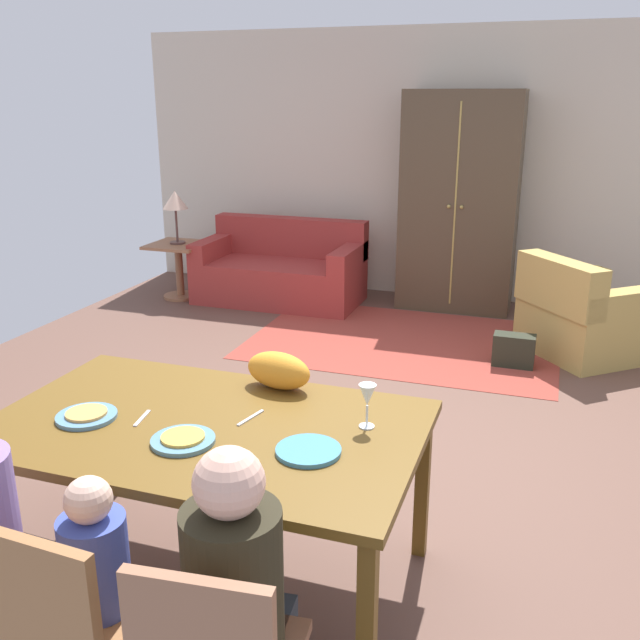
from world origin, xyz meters
name	(u,v)px	position (x,y,z in m)	size (l,w,h in m)	color
ground_plane	(362,411)	(0.00, 0.42, -0.01)	(6.61, 6.05, 0.02)	brown
back_wall	(445,167)	(0.00, 3.50, 1.35)	(6.61, 0.10, 2.70)	beige
dining_table	(206,437)	(-0.15, -1.48, 0.69)	(1.78, 1.08, 0.76)	brown
plate_near_man	(87,416)	(-0.64, -1.60, 0.77)	(0.25, 0.25, 0.02)	#5584A5
pizza_near_man	(86,413)	(-0.64, -1.60, 0.78)	(0.17, 0.17, 0.01)	gold
plate_near_child	(183,440)	(-0.15, -1.66, 0.77)	(0.25, 0.25, 0.02)	teal
pizza_near_child	(183,437)	(-0.15, -1.66, 0.78)	(0.17, 0.17, 0.01)	gold
plate_near_woman	(308,451)	(0.34, -1.58, 0.77)	(0.25, 0.25, 0.02)	teal
wine_glass	(367,397)	(0.49, -1.30, 0.89)	(0.07, 0.07, 0.19)	silver
fork	(142,418)	(-0.42, -1.53, 0.76)	(0.02, 0.15, 0.01)	silver
knife	(251,418)	(0.01, -1.38, 0.76)	(0.01, 0.17, 0.01)	silver
dining_chair_child	(70,625)	(-0.15, -2.38, 0.49)	(0.44, 0.44, 0.87)	#986339
person_child	(107,605)	(-0.15, -2.21, 0.43)	(0.22, 0.29, 0.92)	#2A3C43
person_woman	(239,617)	(0.33, -2.20, 0.51)	(0.31, 0.41, 1.11)	#303A44
cat	(279,370)	(0.00, -1.04, 0.84)	(0.32, 0.16, 0.17)	orange
area_rug	(404,341)	(-0.03, 1.89, 0.00)	(2.60, 1.80, 0.01)	#96392E
couch	(281,272)	(-1.52, 2.75, 0.30)	(1.66, 0.86, 0.82)	#9B302C
armchair	(584,317)	(1.42, 2.06, 0.32)	(1.21, 1.21, 0.82)	tan
armoire	(460,203)	(0.22, 3.11, 1.05)	(1.10, 0.59, 2.10)	#4D3D2B
side_table	(179,263)	(-2.57, 2.49, 0.38)	(0.56, 0.56, 0.58)	#935F40
table_lamp	(175,202)	(-2.57, 2.49, 1.01)	(0.26, 0.26, 0.54)	brown
handbag	(514,350)	(0.91, 1.59, 0.13)	(0.32, 0.16, 0.26)	black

